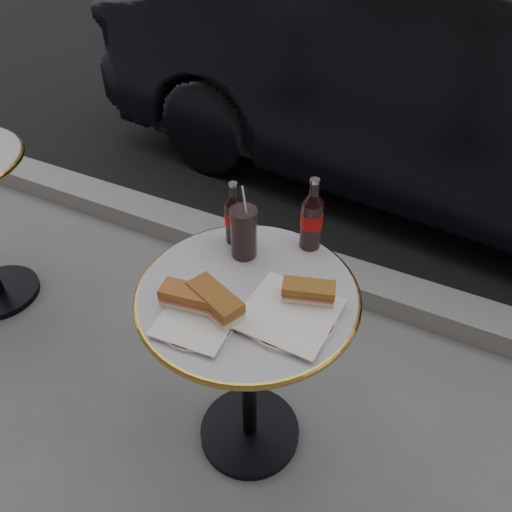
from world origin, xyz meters
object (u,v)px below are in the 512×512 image
at_px(cola_glass, 244,233).
at_px(parked_car, 449,79).
at_px(plate_left, 197,321).
at_px(plate_right, 289,315).
at_px(bistro_table, 249,373).
at_px(cola_bottle_right, 312,214).
at_px(cola_bottle_left, 234,213).

height_order(cola_glass, parked_car, parked_car).
distance_m(plate_left, plate_right, 0.24).
relative_size(bistro_table, cola_bottle_right, 3.12).
bearing_deg(plate_right, bistro_table, 165.48).
relative_size(plate_right, cola_bottle_right, 1.04).
height_order(plate_left, plate_right, plate_right).
relative_size(plate_right, cola_bottle_left, 1.18).
bearing_deg(plate_right, parked_car, 89.03).
xyz_separation_m(cola_bottle_right, cola_glass, (-0.16, -0.13, -0.04)).
distance_m(bistro_table, cola_bottle_left, 0.52).
relative_size(bistro_table, cola_bottle_left, 3.56).
height_order(plate_right, cola_bottle_right, cola_bottle_right).
relative_size(cola_bottle_left, cola_bottle_right, 0.88).
bearing_deg(cola_glass, cola_bottle_right, 38.70).
bearing_deg(cola_bottle_left, cola_bottle_right, 20.35).
height_order(bistro_table, parked_car, parked_car).
distance_m(cola_bottle_right, parked_car, 1.78).
bearing_deg(plate_left, bistro_table, 69.19).
height_order(plate_left, parked_car, parked_car).
bearing_deg(cola_glass, plate_right, -37.36).
bearing_deg(cola_glass, parked_car, 82.25).
xyz_separation_m(cola_bottle_left, parked_car, (0.31, 1.84, -0.17)).
relative_size(bistro_table, plate_right, 3.00).
bearing_deg(parked_car, cola_bottle_right, -176.82).
bearing_deg(plate_right, cola_glass, 142.64).
distance_m(plate_right, parked_car, 2.06).
height_order(cola_bottle_left, parked_car, parked_car).
xyz_separation_m(bistro_table, parked_car, (0.18, 2.02, 0.30)).
bearing_deg(bistro_table, cola_bottle_right, 73.87).
relative_size(plate_right, cola_glass, 1.51).
xyz_separation_m(bistro_table, cola_bottle_left, (-0.14, 0.18, 0.47)).
height_order(bistro_table, plate_right, plate_right).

